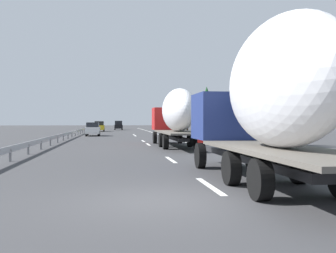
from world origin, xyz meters
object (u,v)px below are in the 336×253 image
at_px(truck_trailing, 267,97).
at_px(car_black_suv, 118,125).
at_px(road_sign, 173,120).
at_px(truck_lead, 176,114).
at_px(car_yellow_coupe, 99,126).
at_px(car_white_van, 93,129).

xyz_separation_m(truck_trailing, car_black_suv, (75.22, 3.58, -1.72)).
distance_m(car_black_suv, road_sign, 35.88).
bearing_deg(truck_lead, car_yellow_coupe, 9.12).
height_order(truck_lead, car_yellow_coupe, truck_lead).
relative_size(truck_lead, car_yellow_coupe, 3.04).
distance_m(truck_trailing, car_yellow_coupe, 63.53).
distance_m(car_yellow_coupe, road_sign, 25.35).
height_order(truck_trailing, car_yellow_coupe, truck_trailing).
bearing_deg(car_black_suv, truck_lead, -176.44).
bearing_deg(truck_lead, truck_trailing, 180.00).
bearing_deg(truck_lead, road_sign, -7.95).
xyz_separation_m(truck_trailing, car_white_van, (41.11, 7.34, -1.80)).
xyz_separation_m(truck_lead, car_yellow_coupe, (45.29, 7.27, -1.50)).
height_order(truck_lead, truck_trailing, truck_trailing).
bearing_deg(truck_trailing, car_black_suv, 2.72).
height_order(truck_trailing, car_black_suv, truck_trailing).
distance_m(truck_lead, truck_trailing, 17.79).
relative_size(truck_trailing, car_black_suv, 2.96).
height_order(car_black_suv, road_sign, road_sign).
xyz_separation_m(car_white_van, road_sign, (-1.12, -10.44, 1.13)).
distance_m(car_yellow_coupe, car_black_suv, 12.69).
relative_size(truck_lead, car_white_van, 2.89).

